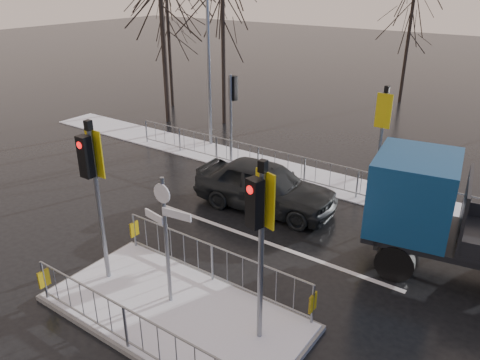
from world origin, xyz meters
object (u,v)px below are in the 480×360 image
Objects in this scene: traffic_island at (174,300)px; car_far_lane at (265,186)px; street_lamp_left at (210,41)px; flatbed_truck at (450,215)px.

traffic_island is 1.29× the size of car_far_lane.
car_far_lane is 7.52m from street_lamp_left.
street_lamp_left is (-6.42, 9.49, 4.10)m from traffic_island.
flatbed_truck is at bearing -21.17° from street_lamp_left.
street_lamp_left reaches higher than flatbed_truck.
flatbed_truck is (4.40, 5.30, 1.19)m from traffic_island.
car_far_lane is (-1.15, 5.59, 0.40)m from traffic_island.
traffic_island is at bearing -55.93° from street_lamp_left.
traffic_island is 12.17m from street_lamp_left.
street_lamp_left reaches higher than traffic_island.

